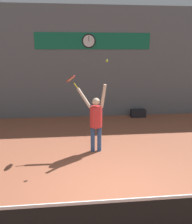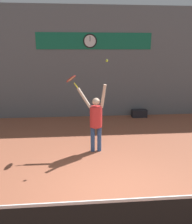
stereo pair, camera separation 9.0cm
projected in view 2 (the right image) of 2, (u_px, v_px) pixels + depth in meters
The scene contains 9 objects.
ground_plane at pixel (117, 200), 4.63m from camera, with size 18.00×18.00×0.00m, color #9E563D.
back_wall at pixel (94, 64), 10.05m from camera, with size 18.00×0.10×5.00m.
sponsor_banner at pixel (95, 41), 9.73m from camera, with size 5.17×0.02×0.72m.
scoreboard_clock at pixel (90, 41), 9.69m from camera, with size 0.62×0.06×0.62m.
court_net at pixel (132, 224), 3.33m from camera, with size 7.17×0.07×1.06m.
tennis_player at pixel (96, 118), 6.64m from camera, with size 0.90×0.54×2.13m.
tennis_racket at pixel (71, 79), 6.63m from camera, with size 0.42×0.42×0.41m.
tennis_ball at pixel (107, 61), 6.15m from camera, with size 0.07×0.07×0.07m.
equipment_bag at pixel (139, 113), 10.45m from camera, with size 0.71×0.34×0.36m.
Camera 2 is at (-0.79, -3.91, 3.04)m, focal length 35.00 mm.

